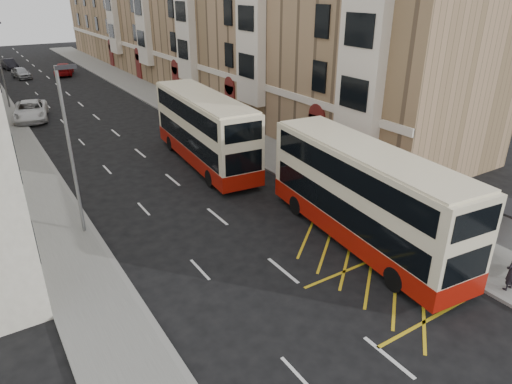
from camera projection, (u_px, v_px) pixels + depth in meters
ground at (347, 323)px, 16.66m from camera, size 200.00×200.00×0.00m
pavement_right at (192, 114)px, 43.56m from camera, size 4.00×120.00×0.15m
pavement_left at (13, 141)px, 35.96m from camera, size 3.00×120.00×0.15m
kerb_right at (173, 117)px, 42.58m from camera, size 0.25×120.00×0.15m
kerb_left at (34, 138)px, 36.69m from camera, size 0.25×120.00×0.15m
road_markings at (70, 95)px, 51.17m from camera, size 10.00×110.00×0.01m
terrace_right at (186, 19)px, 55.66m from camera, size 10.75×79.00×15.25m
bus_shelter at (502, 218)px, 19.57m from camera, size 1.65×4.25×2.70m
guard_railing at (361, 204)px, 23.78m from camera, size 0.06×6.56×1.01m
street_lamp_near at (70, 144)px, 20.83m from camera, size 0.93×0.18×8.00m
street_lamp_far at (0, 61)px, 43.84m from camera, size 0.93×0.18×8.00m
double_decker_front at (363, 196)px, 21.02m from camera, size 3.88×11.98×4.69m
double_decker_rear at (204, 130)px, 30.56m from camera, size 3.74×12.15×4.77m
litter_bin at (460, 259)px, 19.47m from camera, size 0.52×0.52×0.86m
pedestrian_near at (512, 271)px, 17.94m from camera, size 0.61×0.40×1.67m
pedestrian_mid at (407, 200)px, 23.99m from camera, size 0.99×0.92×1.63m
pedestrian_far at (428, 215)px, 22.37m from camera, size 1.04×0.86×1.66m
white_van at (31, 111)px, 41.55m from camera, size 3.86×6.44×1.67m
car_silver at (21, 73)px, 60.18m from camera, size 2.37×4.52×1.47m
car_dark at (9, 64)px, 66.91m from camera, size 2.11×4.55×1.45m
car_red at (64, 69)px, 62.39m from camera, size 3.68×5.95×1.61m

